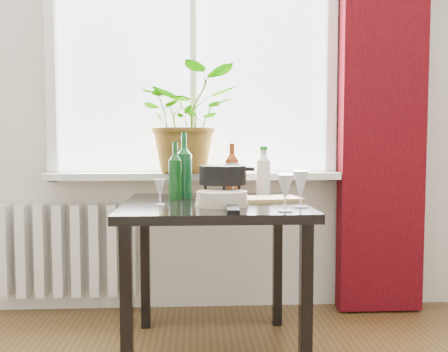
{
  "coord_description": "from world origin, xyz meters",
  "views": [
    {
      "loc": [
        0.02,
        -0.8,
        1.03
      ],
      "look_at": [
        0.15,
        1.55,
        0.86
      ],
      "focal_mm": 40.0,
      "sensor_mm": 36.0,
      "label": 1
    }
  ],
  "objects": [
    {
      "name": "table",
      "position": [
        0.1,
        1.55,
        0.65
      ],
      "size": [
        0.85,
        0.85,
        0.74
      ],
      "color": "black",
      "rests_on": "ground"
    },
    {
      "name": "windowsill",
      "position": [
        0.0,
        2.15,
        0.82
      ],
      "size": [
        1.72,
        0.2,
        0.04
      ],
      "color": "silver",
      "rests_on": "ground"
    },
    {
      "name": "wine_bottle_right",
      "position": [
        -0.05,
        1.74,
        0.91
      ],
      "size": [
        0.09,
        0.09,
        0.34
      ],
      "primitive_type": null,
      "rotation": [
        0.0,
        0.0,
        0.2
      ],
      "color": "#0D441D",
      "rests_on": "table"
    },
    {
      "name": "potted_plant",
      "position": [
        -0.03,
        2.12,
        1.15
      ],
      "size": [
        0.64,
        0.59,
        0.62
      ],
      "primitive_type": "imported",
      "rotation": [
        0.0,
        0.0,
        0.21
      ],
      "color": "#3B7920",
      "rests_on": "windowsill"
    },
    {
      "name": "wine_bottle_left",
      "position": [
        -0.09,
        1.69,
        0.88
      ],
      "size": [
        0.07,
        0.07,
        0.29
      ],
      "primitive_type": null,
      "rotation": [
        0.0,
        0.0,
        -0.04
      ],
      "color": "#0C3F12",
      "rests_on": "table"
    },
    {
      "name": "wineglass_back_left",
      "position": [
        -0.06,
        1.78,
        0.82
      ],
      "size": [
        0.08,
        0.08,
        0.15
      ],
      "primitive_type": null,
      "rotation": [
        0.0,
        0.0,
        -0.31
      ],
      "color": "silver",
      "rests_on": "table"
    },
    {
      "name": "wineglass_front_right",
      "position": [
        0.38,
        1.22,
        0.82
      ],
      "size": [
        0.07,
        0.07,
        0.16
      ],
      "primitive_type": null,
      "rotation": [
        0.0,
        0.0,
        -0.01
      ],
      "color": "silver",
      "rests_on": "table"
    },
    {
      "name": "wineglass_back_center",
      "position": [
        0.2,
        1.69,
        0.83
      ],
      "size": [
        0.1,
        0.1,
        0.19
      ],
      "primitive_type": null,
      "rotation": [
        0.0,
        0.0,
        0.35
      ],
      "color": "silver",
      "rests_on": "table"
    },
    {
      "name": "wineglass_far_right",
      "position": [
        0.47,
        1.34,
        0.82
      ],
      "size": [
        0.09,
        0.09,
        0.17
      ],
      "primitive_type": null,
      "rotation": [
        0.0,
        0.0,
        0.32
      ],
      "color": "silver",
      "rests_on": "table"
    },
    {
      "name": "fondue_pot",
      "position": [
        0.14,
        1.56,
        0.83
      ],
      "size": [
        0.28,
        0.25,
        0.17
      ],
      "primitive_type": null,
      "rotation": [
        0.0,
        0.0,
        0.11
      ],
      "color": "black",
      "rests_on": "table"
    },
    {
      "name": "wineglass_front_left",
      "position": [
        -0.15,
        1.45,
        0.8
      ],
      "size": [
        0.06,
        0.06,
        0.12
      ],
      "primitive_type": null,
      "rotation": [
        0.0,
        0.0,
        -0.19
      ],
      "color": "silver",
      "rests_on": "table"
    },
    {
      "name": "cleaning_bottle",
      "position": [
        0.38,
        1.89,
        0.87
      ],
      "size": [
        0.08,
        0.08,
        0.26
      ],
      "primitive_type": null,
      "rotation": [
        0.0,
        0.0,
        0.15
      ],
      "color": "white",
      "rests_on": "table"
    },
    {
      "name": "tv_remote",
      "position": [
        0.17,
        1.23,
        0.75
      ],
      "size": [
        0.06,
        0.18,
        0.02
      ],
      "primitive_type": "cube",
      "rotation": [
        0.0,
        0.0,
        -0.04
      ],
      "color": "black",
      "rests_on": "table"
    },
    {
      "name": "window",
      "position": [
        0.0,
        2.22,
        1.6
      ],
      "size": [
        1.72,
        0.08,
        1.62
      ],
      "color": "white",
      "rests_on": "ground"
    },
    {
      "name": "bottle_amber",
      "position": [
        0.2,
        1.82,
        0.88
      ],
      "size": [
        0.09,
        0.09,
        0.29
      ],
      "primitive_type": null,
      "rotation": [
        0.0,
        0.0,
        0.28
      ],
      "color": "maroon",
      "rests_on": "table"
    },
    {
      "name": "plate_stack",
      "position": [
        0.13,
        1.42,
        0.77
      ],
      "size": [
        0.28,
        0.28,
        0.06
      ],
      "primitive_type": "cylinder",
      "rotation": [
        0.0,
        0.0,
        0.18
      ],
      "color": "beige",
      "rests_on": "table"
    },
    {
      "name": "radiator",
      "position": [
        -0.75,
        2.18,
        0.38
      ],
      "size": [
        0.8,
        0.1,
        0.55
      ],
      "color": "silver",
      "rests_on": "ground"
    },
    {
      "name": "cutting_board",
      "position": [
        0.37,
        1.61,
        0.75
      ],
      "size": [
        0.33,
        0.24,
        0.02
      ],
      "primitive_type": "cube",
      "rotation": [
        0.0,
        0.0,
        0.18
      ],
      "color": "tan",
      "rests_on": "table"
    },
    {
      "name": "curtain",
      "position": [
        1.12,
        2.12,
        1.3
      ],
      "size": [
        0.5,
        0.12,
        2.56
      ],
      "color": "#39050A",
      "rests_on": "ground"
    }
  ]
}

